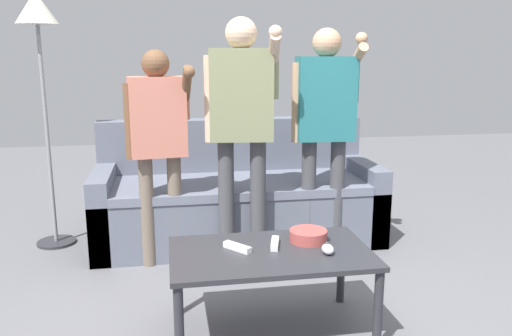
# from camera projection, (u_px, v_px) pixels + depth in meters

# --- Properties ---
(ground_plane) EXTENTS (12.00, 12.00, 0.00)m
(ground_plane) POSITION_uv_depth(u_px,v_px,m) (290.00, 331.00, 2.64)
(ground_plane) COLOR slate
(couch) EXTENTS (2.10, 0.86, 0.89)m
(couch) POSITION_uv_depth(u_px,v_px,m) (237.00, 199.00, 3.97)
(couch) COLOR slate
(couch) RESTS_ON ground
(coffee_table) EXTENTS (0.99, 0.59, 0.44)m
(coffee_table) POSITION_uv_depth(u_px,v_px,m) (271.00, 261.00, 2.55)
(coffee_table) COLOR #2D2D33
(coffee_table) RESTS_ON ground
(snack_bowl) EXTENTS (0.20, 0.20, 0.06)m
(snack_bowl) POSITION_uv_depth(u_px,v_px,m) (308.00, 236.00, 2.67)
(snack_bowl) COLOR #B24C47
(snack_bowl) RESTS_ON coffee_table
(game_remote_nunchuk) EXTENTS (0.06, 0.09, 0.05)m
(game_remote_nunchuk) POSITION_uv_depth(u_px,v_px,m) (328.00, 249.00, 2.50)
(game_remote_nunchuk) COLOR white
(game_remote_nunchuk) RESTS_ON coffee_table
(floor_lamp) EXTENTS (0.29, 0.29, 1.81)m
(floor_lamp) POSITION_uv_depth(u_px,v_px,m) (38.00, 34.00, 3.55)
(floor_lamp) COLOR #2D2D33
(floor_lamp) RESTS_ON ground
(player_left) EXTENTS (0.44, 0.32, 1.42)m
(player_left) POSITION_uv_depth(u_px,v_px,m) (158.00, 133.00, 3.32)
(player_left) COLOR #756656
(player_left) RESTS_ON ground
(player_center) EXTENTS (0.47, 0.37, 1.62)m
(player_center) POSITION_uv_depth(u_px,v_px,m) (242.00, 113.00, 3.31)
(player_center) COLOR #47474C
(player_center) RESTS_ON ground
(player_right) EXTENTS (0.46, 0.32, 1.56)m
(player_right) POSITION_uv_depth(u_px,v_px,m) (325.00, 116.00, 3.50)
(player_right) COLOR #47474C
(player_right) RESTS_ON ground
(game_remote_wand_near) EXTENTS (0.13, 0.15, 0.03)m
(game_remote_wand_near) POSITION_uv_depth(u_px,v_px,m) (237.00, 247.00, 2.55)
(game_remote_wand_near) COLOR white
(game_remote_wand_near) RESTS_ON coffee_table
(game_remote_wand_far) EXTENTS (0.07, 0.16, 0.03)m
(game_remote_wand_far) POSITION_uv_depth(u_px,v_px,m) (275.00, 243.00, 2.60)
(game_remote_wand_far) COLOR white
(game_remote_wand_far) RESTS_ON coffee_table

